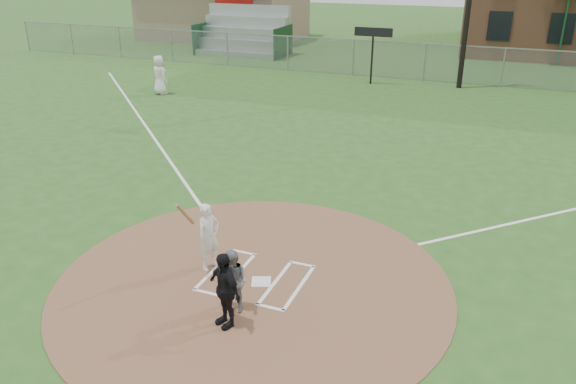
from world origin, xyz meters
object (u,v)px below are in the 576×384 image
at_px(umpire, 224,290).
at_px(home_plate, 261,282).
at_px(catcher, 233,282).
at_px(batter_at_plate, 209,236).
at_px(ondeck_player, 159,75).

bearing_deg(umpire, home_plate, 117.99).
xyz_separation_m(catcher, batter_at_plate, (-1.22, 1.25, 0.13)).
relative_size(home_plate, ondeck_player, 0.22).
height_order(umpire, ondeck_player, ondeck_player).
relative_size(catcher, batter_at_plate, 0.73).
bearing_deg(catcher, ondeck_player, 141.31).
bearing_deg(home_plate, umpire, -90.73).
height_order(umpire, batter_at_plate, batter_at_plate).
bearing_deg(catcher, batter_at_plate, 147.87).
bearing_deg(home_plate, ondeck_player, 130.06).
height_order(catcher, ondeck_player, ondeck_player).
distance_m(ondeck_player, batter_at_plate, 17.38).
bearing_deg(batter_at_plate, catcher, -45.69).
bearing_deg(ondeck_player, home_plate, 154.99).
xyz_separation_m(catcher, umpire, (0.06, -0.46, 0.11)).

